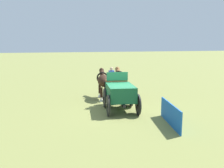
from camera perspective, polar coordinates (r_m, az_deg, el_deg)
ground_plane at (r=14.99m, az=1.94°, el=-6.31°), size 220.00×220.00×0.00m
show_wagon at (r=14.89m, az=1.84°, el=-2.01°), size 5.51×2.33×2.56m
draft_horse_near at (r=18.10m, az=-2.02°, el=0.66°), size 2.97×1.21×2.18m
draft_horse_off at (r=18.27m, az=2.03°, el=0.94°), size 3.19×1.25×2.24m
sponsor_banner at (r=12.69m, az=13.55°, el=-6.90°), size 3.12×0.81×1.10m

